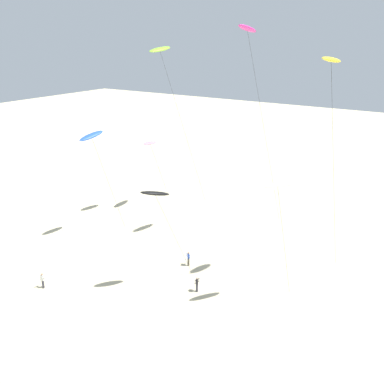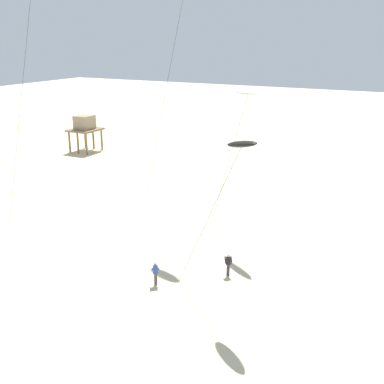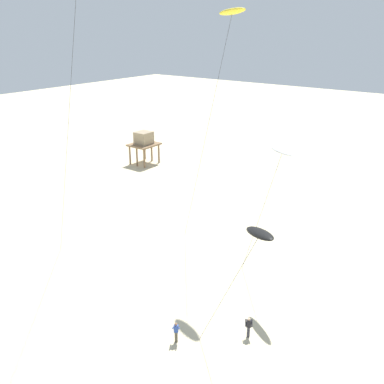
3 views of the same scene
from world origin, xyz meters
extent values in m
plane|color=beige|center=(0.00, 0.00, 0.00)|extent=(260.00, 260.00, 0.00)
ellipsoid|color=yellow|center=(9.65, 14.75, 22.24)|extent=(1.64, 3.04, 0.92)
cylinder|color=#262626|center=(10.26, 17.70, 11.04)|extent=(1.26, 5.92, 22.09)
ellipsoid|color=white|center=(7.94, 8.71, 12.18)|extent=(2.46, 3.20, 0.59)
cylinder|color=#262626|center=(8.29, 10.43, 6.03)|extent=(0.75, 3.46, 12.07)
ellipsoid|color=black|center=(-2.47, 4.99, 10.50)|extent=(2.32, 2.86, 1.02)
cylinder|color=#262626|center=(-1.97, 7.37, 5.17)|extent=(1.02, 4.78, 10.36)
ellipsoid|color=#8CD833|center=(-13.50, 20.87, 22.56)|extent=(1.85, 3.40, 1.12)
cylinder|color=#262626|center=(-12.62, 25.07, 11.20)|extent=(1.79, 8.44, 22.42)
ellipsoid|color=#D8339E|center=(-1.10, 20.01, 24.90)|extent=(1.38, 3.41, 1.19)
cylinder|color=#262626|center=(-0.18, 24.41, 12.37)|extent=(1.87, 8.83, 24.75)
ellipsoid|color=blue|center=(-16.31, 10.83, 13.11)|extent=(1.56, 3.35, 1.29)
cylinder|color=#262626|center=(-15.89, 12.81, 6.48)|extent=(0.86, 4.00, 12.97)
ellipsoid|color=pink|center=(-16.87, 22.48, 9.80)|extent=(1.55, 3.47, 0.73)
cylinder|color=#262626|center=(-16.49, 24.25, 4.83)|extent=(0.77, 3.57, 9.67)
cylinder|color=#33333D|center=(-12.61, -0.93, 0.44)|extent=(0.22, 0.22, 0.88)
cube|color=white|center=(-12.61, -0.93, 1.17)|extent=(0.39, 0.31, 0.58)
sphere|color=#9E7051|center=(-12.61, -0.93, 1.57)|extent=(0.20, 0.20, 0.20)
cylinder|color=white|center=(-12.82, -1.01, 1.22)|extent=(0.26, 0.50, 0.39)
cylinder|color=white|center=(-12.40, -0.85, 1.22)|extent=(0.26, 0.50, 0.39)
cylinder|color=#4C4738|center=(-2.71, 10.91, 0.44)|extent=(0.22, 0.22, 0.88)
cube|color=#2D4CA5|center=(-2.71, 10.91, 1.17)|extent=(0.36, 0.39, 0.58)
sphere|color=#9E7051|center=(-2.71, 10.91, 1.57)|extent=(0.20, 0.20, 0.20)
cylinder|color=#2D4CA5|center=(-2.83, 11.10, 1.22)|extent=(0.46, 0.36, 0.39)
cylinder|color=#2D4CA5|center=(-2.59, 10.73, 1.22)|extent=(0.46, 0.36, 0.39)
cylinder|color=#33333D|center=(0.87, 7.04, 0.44)|extent=(0.22, 0.22, 0.88)
cube|color=black|center=(0.87, 7.04, 1.17)|extent=(0.34, 0.39, 0.58)
sphere|color=beige|center=(0.87, 7.04, 1.57)|extent=(0.20, 0.20, 0.20)
cylinder|color=black|center=(0.98, 6.85, 1.22)|extent=(0.48, 0.33, 0.39)
cylinder|color=black|center=(0.76, 7.23, 1.22)|extent=(0.48, 0.33, 0.39)
camera|label=1|loc=(20.68, -24.34, 24.25)|focal=40.23mm
camera|label=2|loc=(-27.71, -5.00, 16.43)|focal=44.85mm
camera|label=3|loc=(-21.37, -4.47, 21.25)|focal=39.34mm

